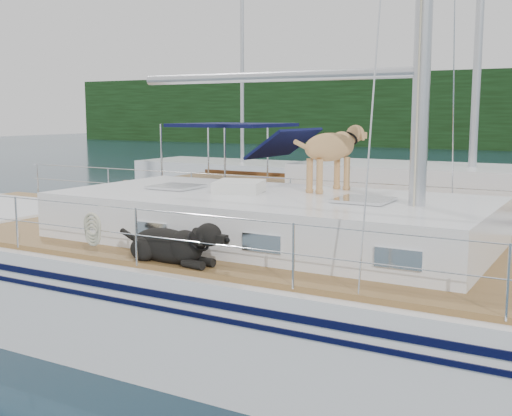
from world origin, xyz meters
The scene contains 4 objects.
ground centered at (0.00, 0.00, 0.00)m, with size 120.00×120.00×0.00m, color black.
main_sailboat centered at (0.10, 0.00, 0.67)m, with size 12.00×3.80×14.01m.
neighbor_sailboat centered at (-0.40, 6.44, 0.63)m, with size 11.00×3.50×13.30m.
bg_boat_west centered at (-8.00, 14.00, 0.45)m, with size 8.00×3.00×11.65m.
Camera 1 is at (4.48, -6.74, 2.79)m, focal length 45.00 mm.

